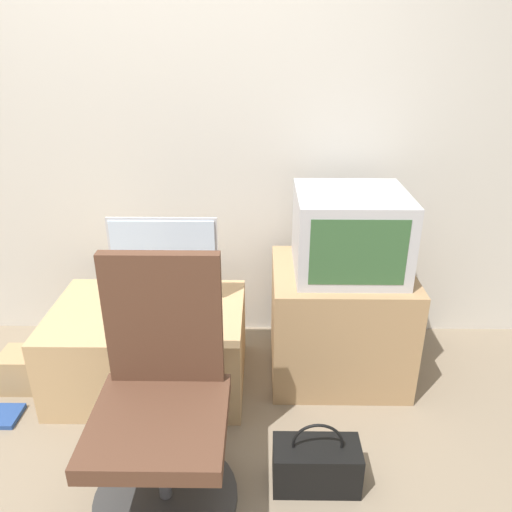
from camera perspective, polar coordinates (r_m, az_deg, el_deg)
ground_plane at (r=2.29m, az=-13.53°, el=-25.55°), size 12.00×12.00×0.00m
wall_back at (r=2.82m, az=-9.86°, el=15.19°), size 4.40×0.05×2.60m
desk at (r=2.71m, az=-12.02°, el=-10.06°), size 0.98×0.67×0.44m
side_stand at (r=2.74m, az=9.43°, el=-7.36°), size 0.71×0.62×0.61m
main_monitor at (r=2.56m, az=-10.44°, el=-0.47°), size 0.55×0.21×0.46m
keyboard at (r=2.52m, az=-10.68°, el=-6.60°), size 0.28×0.11×0.01m
mouse at (r=2.48m, az=-6.37°, el=-6.61°), size 0.05×0.04×0.03m
crt_tv at (r=2.52m, az=10.65°, el=2.65°), size 0.54×0.51×0.41m
office_chair at (r=2.04m, az=-10.67°, el=-16.96°), size 0.57×0.57×0.99m
cardboard_box_lower at (r=2.95m, az=-24.81°, el=-11.70°), size 0.23×0.19×0.21m
handbag at (r=2.23m, az=6.90°, el=-22.58°), size 0.36×0.17×0.32m
book at (r=2.85m, az=-27.20°, el=-15.95°), size 0.19×0.16×0.02m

